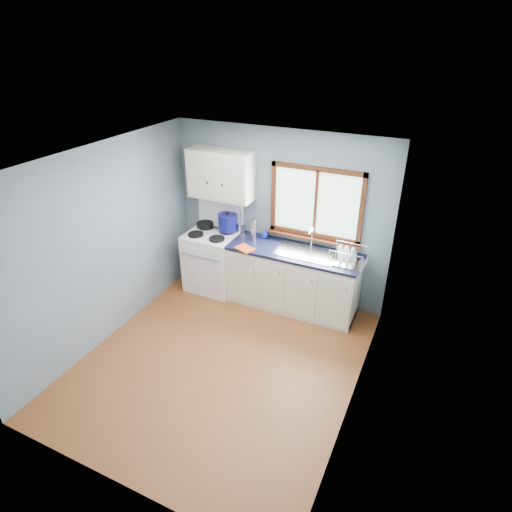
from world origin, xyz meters
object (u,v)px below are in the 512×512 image
at_px(gas_range, 213,259).
at_px(base_cabinets, 293,282).
at_px(skillet, 205,224).
at_px(utensil_crock, 241,228).
at_px(sink, 306,257).
at_px(dish_rack, 348,259).
at_px(thermos, 254,229).
at_px(stockpot, 228,222).

relative_size(gas_range, base_cabinets, 0.74).
height_order(gas_range, skillet, gas_range).
relative_size(gas_range, utensil_crock, 3.54).
bearing_deg(sink, dish_rack, -3.75).
bearing_deg(thermos, skillet, 177.36).
bearing_deg(stockpot, sink, -6.12).
xyz_separation_m(base_cabinets, thermos, (-0.66, 0.08, 0.67)).
relative_size(skillet, stockpot, 1.10).
bearing_deg(sink, base_cabinets, 179.87).
relative_size(utensil_crock, thermos, 1.19).
xyz_separation_m(sink, dish_rack, (0.57, -0.04, 0.12)).
relative_size(sink, dish_rack, 1.84).
xyz_separation_m(gas_range, sink, (1.49, 0.02, 0.37)).
relative_size(stockpot, utensil_crock, 0.95).
bearing_deg(skillet, gas_range, -25.39).
xyz_separation_m(sink, utensil_crock, (-1.11, 0.22, 0.14)).
xyz_separation_m(base_cabinets, stockpot, (-1.12, 0.14, 0.68)).
relative_size(gas_range, sink, 1.62).
bearing_deg(sink, thermos, 174.64).
bearing_deg(thermos, gas_range, -171.46).
distance_m(gas_range, utensil_crock, 0.67).
bearing_deg(base_cabinets, thermos, 173.23).
height_order(sink, utensil_crock, utensil_crock).
bearing_deg(gas_range, utensil_crock, 32.18).
bearing_deg(sink, gas_range, -179.29).
xyz_separation_m(skillet, stockpot, (0.38, 0.02, 0.10)).
xyz_separation_m(utensil_crock, dish_rack, (1.68, -0.26, -0.02)).
bearing_deg(stockpot, utensil_crock, 23.13).
xyz_separation_m(stockpot, thermos, (0.46, -0.06, -0.01)).
bearing_deg(stockpot, thermos, -7.51).
xyz_separation_m(skillet, thermos, (0.84, -0.04, 0.10)).
bearing_deg(stockpot, gas_range, -140.37).
bearing_deg(thermos, stockpot, 172.49).
distance_m(thermos, dish_rack, 1.42).
bearing_deg(utensil_crock, dish_rack, -8.66).
xyz_separation_m(gas_range, base_cabinets, (1.31, 0.02, -0.08)).
bearing_deg(base_cabinets, gas_range, -179.18).
distance_m(gas_range, stockpot, 0.64).
relative_size(stockpot, dish_rack, 0.80).
bearing_deg(stockpot, dish_rack, -5.39).
xyz_separation_m(base_cabinets, sink, (0.18, -0.00, 0.45)).
xyz_separation_m(skillet, utensil_crock, (0.57, 0.10, 0.01)).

